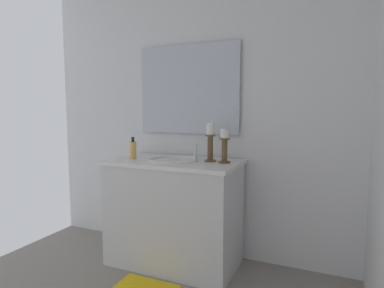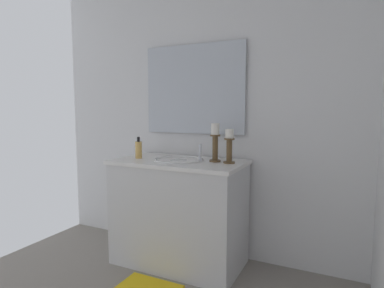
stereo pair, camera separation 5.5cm
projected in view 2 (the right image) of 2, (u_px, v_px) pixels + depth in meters
The scene contains 7 objects.
wall_left at pixel (197, 115), 2.85m from camera, with size 0.04×2.87×2.45m, color white.
vanity_cabinet at pixel (179, 212), 2.64m from camera, with size 0.58×1.07×0.86m.
sink_basin at pixel (179, 165), 2.60m from camera, with size 0.40×0.40×0.24m.
mirror at pixel (194, 89), 2.78m from camera, with size 0.02×0.93×0.76m, color silver.
candle_holder_tall at pixel (229, 145), 2.44m from camera, with size 0.09×0.09×0.26m.
candle_holder_short at pixel (215, 141), 2.51m from camera, with size 0.09×0.09×0.30m.
soap_bottle at pixel (139, 149), 2.70m from camera, with size 0.06×0.06×0.18m.
Camera 2 is at (1.03, 1.21, 1.27)m, focal length 30.07 mm.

